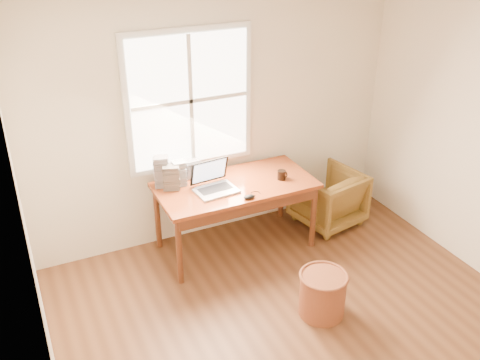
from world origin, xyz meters
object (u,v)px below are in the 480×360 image
object	(u,v)px
desk	(235,185)
coffee_mug	(282,175)
armchair	(328,198)
laptop	(216,179)
wicker_stool	(322,294)
cd_stack_a	(179,173)

from	to	relation	value
desk	coffee_mug	world-z (taller)	coffee_mug
armchair	laptop	size ratio (longest dim) A/B	1.70
wicker_stool	armchair	bearing A→B (deg)	55.02
wicker_stool	cd_stack_a	xyz separation A→B (m)	(-0.77, 1.51, 0.68)
laptop	cd_stack_a	world-z (taller)	laptop
wicker_stool	coffee_mug	distance (m)	1.34
desk	laptop	xyz separation A→B (m)	(-0.24, -0.08, 0.17)
armchair	laptop	world-z (taller)	laptop
cd_stack_a	laptop	bearing A→B (deg)	-47.08
desk	cd_stack_a	distance (m)	0.58
coffee_mug	cd_stack_a	world-z (taller)	cd_stack_a
cd_stack_a	armchair	bearing A→B (deg)	-7.58
coffee_mug	armchair	bearing A→B (deg)	1.95
desk	coffee_mug	size ratio (longest dim) A/B	16.42
desk	armchair	world-z (taller)	desk
laptop	coffee_mug	size ratio (longest dim) A/B	4.17
coffee_mug	wicker_stool	bearing A→B (deg)	-108.00
desk	laptop	size ratio (longest dim) A/B	3.94
laptop	coffee_mug	bearing A→B (deg)	-7.93
armchair	coffee_mug	xyz separation A→B (m)	(-0.68, -0.11, 0.49)
laptop	coffee_mug	distance (m)	0.72
desk	wicker_stool	distance (m)	1.41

